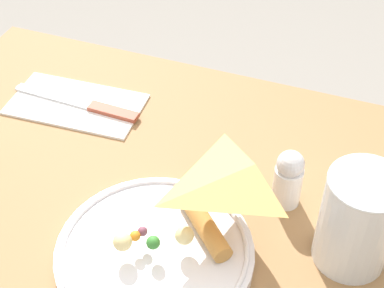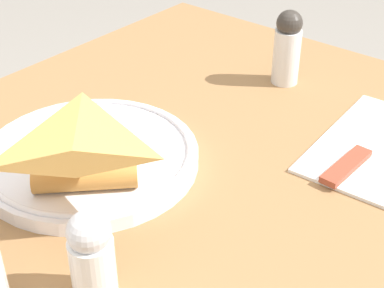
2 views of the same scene
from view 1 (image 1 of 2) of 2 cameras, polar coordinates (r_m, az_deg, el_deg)
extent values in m
cube|color=olive|center=(0.77, 0.87, -8.33)|extent=(0.98, 0.65, 0.03)
cube|color=#4C3823|center=(1.34, -13.28, -4.08)|extent=(0.06, 0.06, 0.69)
cylinder|color=white|center=(0.72, -3.62, -10.54)|extent=(0.24, 0.24, 0.02)
torus|color=white|center=(0.71, -3.65, -10.08)|extent=(0.23, 0.23, 0.01)
pyramid|color=#DBA351|center=(0.70, -3.58, -9.62)|extent=(0.17, 0.17, 0.02)
cylinder|color=#C68942|center=(0.72, 1.21, -7.83)|extent=(0.09, 0.09, 0.02)
sphere|color=#EFDB93|center=(0.69, -1.13, -8.73)|extent=(0.02, 0.02, 0.02)
sphere|color=orange|center=(0.69, -5.54, -8.86)|extent=(0.01, 0.01, 0.01)
sphere|color=#EFDB93|center=(0.69, -6.77, -9.39)|extent=(0.02, 0.02, 0.02)
sphere|color=#388433|center=(0.69, -3.79, -9.51)|extent=(0.02, 0.02, 0.02)
sphere|color=#7A4256|center=(0.70, -4.82, -8.43)|extent=(0.01, 0.01, 0.01)
cylinder|color=white|center=(0.70, 15.76, -7.16)|extent=(0.09, 0.09, 0.13)
cylinder|color=white|center=(0.71, 15.53, -7.95)|extent=(0.08, 0.08, 0.10)
torus|color=white|center=(0.66, 16.76, -3.60)|extent=(0.09, 0.09, 0.00)
cube|color=white|center=(0.94, -11.17, 3.80)|extent=(0.21, 0.12, 0.00)
cube|color=#99422D|center=(0.91, -7.65, 3.13)|extent=(0.08, 0.02, 0.01)
cube|color=silver|center=(0.96, -13.28, 4.53)|extent=(0.13, 0.02, 0.00)
ellipsoid|color=silver|center=(0.99, -16.20, 5.28)|extent=(0.02, 0.02, 0.00)
cylinder|color=silver|center=(0.77, 9.21, -4.01)|extent=(0.04, 0.04, 0.06)
sphere|color=silver|center=(0.74, 9.54, -1.92)|extent=(0.04, 0.04, 0.04)
camera|label=2|loc=(0.85, 32.43, 22.66)|focal=55.00mm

